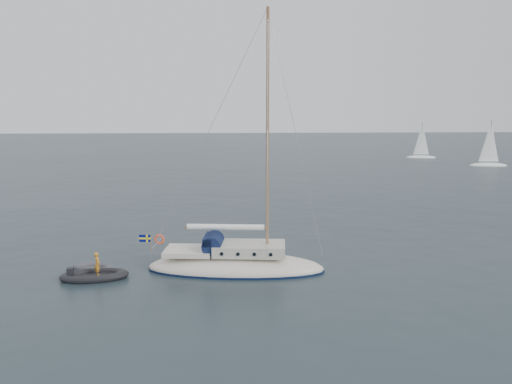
{
  "coord_description": "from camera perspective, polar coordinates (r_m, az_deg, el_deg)",
  "views": [
    {
      "loc": [
        -1.46,
        -30.46,
        9.35
      ],
      "look_at": [
        0.22,
        0.0,
        4.11
      ],
      "focal_mm": 35.0,
      "sensor_mm": 36.0,
      "label": 1
    }
  ],
  "objects": [
    {
      "name": "ground",
      "position": [
        31.89,
        -0.39,
        -7.3
      ],
      "size": [
        300.0,
        300.0,
        0.0
      ],
      "primitive_type": "plane",
      "color": "black",
      "rests_on": "ground"
    },
    {
      "name": "distant_yacht_b",
      "position": [
        96.7,
        18.4,
        5.49
      ],
      "size": [
        5.32,
        2.84,
        7.05
      ],
      "rotation": [
        0.0,
        0.0,
        -0.14
      ],
      "color": "white",
      "rests_on": "ground"
    },
    {
      "name": "sailboat",
      "position": [
        28.78,
        -2.34,
        -6.81
      ],
      "size": [
        10.68,
        3.19,
        15.21
      ],
      "rotation": [
        0.0,
        0.0,
        -0.1
      ],
      "color": "beige",
      "rests_on": "ground"
    },
    {
      "name": "distant_yacht_c",
      "position": [
        87.4,
        25.14,
        4.88
      ],
      "size": [
        5.89,
        3.14,
        7.81
      ],
      "rotation": [
        0.0,
        0.0,
        -0.1
      ],
      "color": "white",
      "rests_on": "ground"
    },
    {
      "name": "dinghy",
      "position": [
        30.53,
        -18.09,
        -8.26
      ],
      "size": [
        2.56,
        1.16,
        0.37
      ],
      "rotation": [
        0.0,
        0.0,
        -0.28
      ],
      "color": "#4A4A4F",
      "rests_on": "ground"
    },
    {
      "name": "rib",
      "position": [
        29.11,
        -18.01,
        -8.99
      ],
      "size": [
        3.7,
        1.68,
        1.53
      ],
      "rotation": [
        0.0,
        0.0,
        0.15
      ],
      "color": "black",
      "rests_on": "ground"
    }
  ]
}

